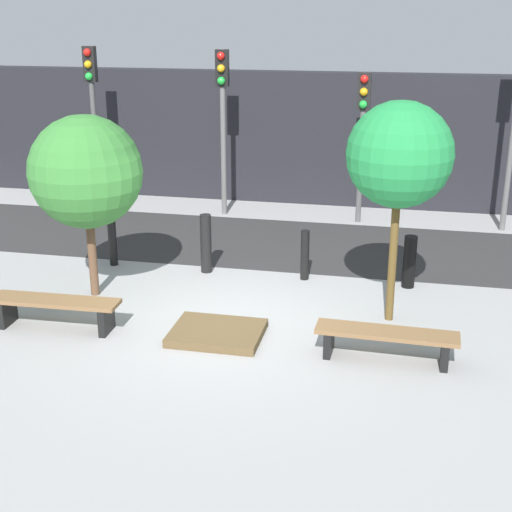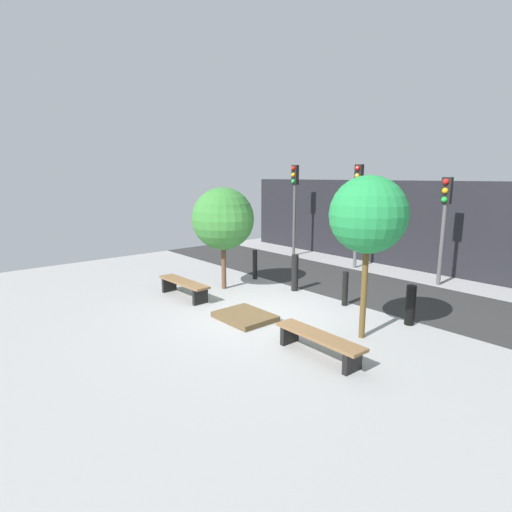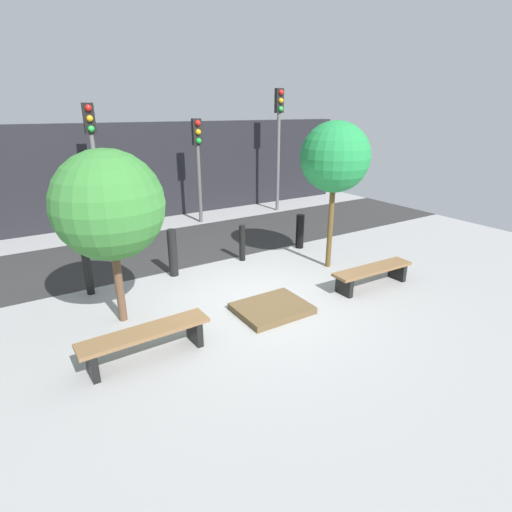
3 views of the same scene
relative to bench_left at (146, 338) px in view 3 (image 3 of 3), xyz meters
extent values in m
plane|color=#969696|center=(2.40, 0.66, -0.34)|extent=(18.00, 18.00, 0.00)
cube|color=#2D2D2D|center=(2.40, 4.66, -0.33)|extent=(18.00, 3.25, 0.01)
cube|color=black|center=(2.40, 8.08, 1.22)|extent=(16.20, 0.50, 3.11)
cube|color=black|center=(-0.78, -0.02, -0.14)|extent=(0.11, 0.43, 0.40)
cube|color=black|center=(0.78, 0.02, -0.14)|extent=(0.11, 0.43, 0.40)
cube|color=brown|center=(0.00, 0.00, 0.10)|extent=(1.94, 0.48, 0.06)
cube|color=black|center=(4.04, 0.02, -0.16)|extent=(0.11, 0.42, 0.36)
cube|color=black|center=(5.57, -0.02, -0.16)|extent=(0.11, 0.42, 0.36)
cube|color=brown|center=(4.81, 0.00, 0.05)|extent=(1.91, 0.48, 0.06)
cube|color=brown|center=(2.40, 0.20, -0.28)|extent=(1.30, 1.03, 0.12)
cylinder|color=brown|center=(0.00, 1.36, 0.45)|extent=(0.14, 0.14, 1.58)
sphere|color=#367B34|center=(0.00, 1.36, 1.73)|extent=(1.79, 1.79, 1.79)
cylinder|color=brown|center=(4.81, 1.36, 0.72)|extent=(0.12, 0.12, 2.12)
sphere|color=#228942|center=(4.81, 1.36, 2.20)|extent=(1.52, 1.52, 1.52)
cylinder|color=black|center=(-0.27, 2.79, 0.14)|extent=(0.15, 0.15, 0.95)
cylinder|color=black|center=(1.51, 2.79, 0.19)|extent=(0.20, 0.20, 1.07)
cylinder|color=black|center=(3.29, 2.79, 0.11)|extent=(0.15, 0.15, 0.89)
cylinder|color=black|center=(5.07, 2.79, 0.11)|extent=(0.22, 0.22, 0.90)
cylinder|color=#5E5E5E|center=(0.87, 6.58, 1.49)|extent=(0.12, 0.12, 3.67)
cube|color=black|center=(0.87, 6.58, 2.94)|extent=(0.28, 0.16, 0.78)
sphere|color=red|center=(0.87, 6.48, 3.20)|extent=(0.17, 0.17, 0.17)
sphere|color=orange|center=(0.87, 6.48, 2.94)|extent=(0.17, 0.17, 0.17)
sphere|color=green|center=(0.87, 6.48, 2.68)|extent=(0.17, 0.17, 0.17)
cylinder|color=#525252|center=(3.94, 6.58, 1.28)|extent=(0.12, 0.12, 3.24)
cube|color=black|center=(3.94, 6.58, 2.51)|extent=(0.28, 0.16, 0.78)
sphere|color=red|center=(3.94, 6.48, 2.77)|extent=(0.17, 0.17, 0.17)
sphere|color=orange|center=(3.94, 6.48, 2.51)|extent=(0.17, 0.17, 0.17)
sphere|color=green|center=(3.94, 6.48, 2.25)|extent=(0.17, 0.17, 0.17)
cylinder|color=#5C5C5C|center=(7.01, 6.58, 1.74)|extent=(0.12, 0.12, 4.16)
cube|color=black|center=(7.01, 6.58, 3.43)|extent=(0.28, 0.16, 0.78)
sphere|color=red|center=(7.01, 6.48, 3.69)|extent=(0.17, 0.17, 0.17)
sphere|color=orange|center=(7.01, 6.48, 3.43)|extent=(0.17, 0.17, 0.17)
sphere|color=green|center=(7.01, 6.48, 3.17)|extent=(0.17, 0.17, 0.17)
camera|label=1|loc=(4.90, -8.81, 4.13)|focal=50.00mm
camera|label=2|loc=(9.27, -5.35, 2.94)|focal=28.00mm
camera|label=3|loc=(-1.35, -5.19, 3.18)|focal=28.00mm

